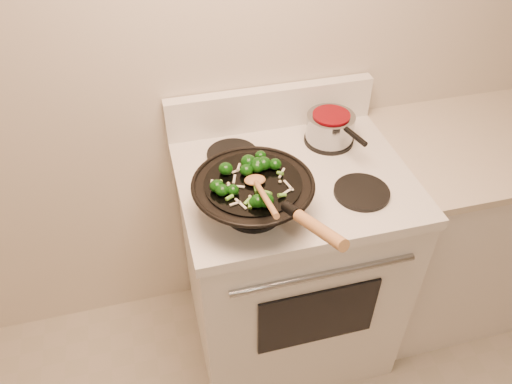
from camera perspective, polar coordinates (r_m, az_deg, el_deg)
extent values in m
plane|color=beige|center=(1.86, 10.90, 19.01)|extent=(3.50, 0.00, 3.50)
cube|color=white|center=(2.03, 3.68, -8.51)|extent=(0.76, 0.64, 0.88)
cube|color=white|center=(1.70, 4.33, 1.54)|extent=(0.78, 0.66, 0.04)
cube|color=white|center=(1.87, 1.67, 9.60)|extent=(0.78, 0.05, 0.16)
cylinder|color=#919499|center=(1.57, 7.81, -9.36)|extent=(0.60, 0.02, 0.02)
cube|color=black|center=(1.75, 7.06, -14.01)|extent=(0.42, 0.01, 0.28)
cylinder|color=black|center=(1.54, -0.32, -2.22)|extent=(0.18, 0.18, 0.01)
cylinder|color=black|center=(1.64, 11.99, -0.01)|extent=(0.18, 0.18, 0.01)
cylinder|color=black|center=(1.76, -2.72, 4.32)|extent=(0.18, 0.18, 0.01)
cylinder|color=black|center=(1.85, 8.30, 5.95)|extent=(0.18, 0.18, 0.01)
cube|color=white|center=(2.34, 21.90, -3.76)|extent=(0.82, 0.60, 0.88)
cube|color=beige|center=(2.07, 25.02, 5.23)|extent=(0.84, 0.62, 0.03)
torus|color=black|center=(1.46, -0.34, 0.95)|extent=(0.37, 0.37, 0.01)
cylinder|color=black|center=(1.46, -0.34, 1.04)|extent=(0.29, 0.29, 0.01)
cylinder|color=black|center=(1.29, 4.05, -2.07)|extent=(0.04, 0.07, 0.04)
cylinder|color=#AA7243|center=(1.19, 7.29, -4.29)|extent=(0.08, 0.19, 0.09)
ellipsoid|color=#0A3408|center=(1.37, 0.23, -1.01)|extent=(0.04, 0.04, 0.04)
cylinder|color=#52832F|center=(1.38, 0.74, -1.27)|extent=(0.02, 0.01, 0.02)
ellipsoid|color=#0A3408|center=(1.53, 0.53, 4.17)|extent=(0.04, 0.04, 0.03)
ellipsoid|color=#0A3408|center=(1.37, 1.13, -0.95)|extent=(0.05, 0.05, 0.04)
ellipsoid|color=#0A3408|center=(1.49, 0.21, 3.19)|extent=(0.05, 0.05, 0.04)
cylinder|color=#52832F|center=(1.50, 0.73, 2.89)|extent=(0.02, 0.02, 0.01)
ellipsoid|color=#0A3408|center=(1.48, -3.48, 2.68)|extent=(0.04, 0.04, 0.04)
ellipsoid|color=#0A3408|center=(1.50, 0.88, 3.29)|extent=(0.05, 0.05, 0.04)
ellipsoid|color=#0A3408|center=(1.48, -1.12, 2.53)|extent=(0.04, 0.04, 0.03)
cylinder|color=#52832F|center=(1.48, -0.66, 2.30)|extent=(0.02, 0.01, 0.01)
ellipsoid|color=#0A3408|center=(1.49, 0.13, 2.94)|extent=(0.04, 0.04, 0.04)
ellipsoid|color=#0A3408|center=(1.37, -0.11, -1.17)|extent=(0.03, 0.03, 0.03)
ellipsoid|color=#0A3408|center=(1.41, -2.66, 0.25)|extent=(0.04, 0.04, 0.03)
cylinder|color=#52832F|center=(1.42, -2.23, 0.07)|extent=(0.01, 0.02, 0.01)
ellipsoid|color=#0A3408|center=(1.50, 2.20, 3.20)|extent=(0.04, 0.04, 0.03)
ellipsoid|color=#0A3408|center=(1.41, -3.91, 0.22)|extent=(0.04, 0.04, 0.03)
ellipsoid|color=#0A3408|center=(1.42, -4.51, 0.69)|extent=(0.04, 0.04, 0.04)
cylinder|color=#52832F|center=(1.43, -3.99, 0.44)|extent=(0.02, 0.02, 0.02)
ellipsoid|color=#0A3408|center=(1.50, -0.86, 3.48)|extent=(0.05, 0.05, 0.04)
cube|color=silver|center=(1.51, -2.02, 2.81)|extent=(0.02, 0.04, 0.00)
cube|color=silver|center=(1.38, -1.77, -1.35)|extent=(0.03, 0.05, 0.00)
cube|color=silver|center=(1.45, -5.11, 0.94)|extent=(0.02, 0.04, 0.00)
cube|color=silver|center=(1.54, -0.20, 3.79)|extent=(0.05, 0.01, 0.00)
cube|color=silver|center=(1.46, -2.49, 1.49)|extent=(0.02, 0.04, 0.00)
cube|color=silver|center=(1.42, 3.64, 0.08)|extent=(0.04, 0.02, 0.00)
cube|color=silver|center=(1.44, 3.73, 0.76)|extent=(0.02, 0.05, 0.00)
cube|color=silver|center=(1.50, -1.98, 2.53)|extent=(0.05, 0.02, 0.00)
cube|color=silver|center=(1.44, -2.33, 0.68)|extent=(0.05, 0.03, 0.00)
cube|color=silver|center=(1.49, 2.96, 2.18)|extent=(0.03, 0.04, 0.00)
cube|color=silver|center=(1.38, -2.38, -1.32)|extent=(0.03, 0.01, 0.00)
cylinder|color=#5DA435|center=(1.45, -4.19, 1.11)|extent=(0.03, 0.02, 0.02)
cylinder|color=#5DA435|center=(1.48, 2.78, 2.18)|extent=(0.02, 0.02, 0.02)
cylinder|color=#5DA435|center=(1.41, 1.36, -0.11)|extent=(0.02, 0.02, 0.01)
cylinder|color=#5DA435|center=(1.48, -3.29, 2.19)|extent=(0.03, 0.01, 0.02)
cylinder|color=#5DA435|center=(1.40, 2.97, -0.37)|extent=(0.03, 0.03, 0.01)
cylinder|color=#5DA435|center=(1.37, -0.69, -1.48)|extent=(0.02, 0.03, 0.01)
cylinder|color=#5DA435|center=(1.40, -3.06, -0.64)|extent=(0.02, 0.02, 0.01)
cylinder|color=#5DA435|center=(1.42, 0.01, 0.31)|extent=(0.02, 0.02, 0.01)
cylinder|color=#5DA435|center=(1.38, -0.95, -1.03)|extent=(0.01, 0.02, 0.01)
sphere|color=#F5E5AD|center=(1.51, -0.56, 2.86)|extent=(0.01, 0.01, 0.01)
sphere|color=#F5E5AD|center=(1.40, -0.70, -0.53)|extent=(0.01, 0.01, 0.01)
sphere|color=#F5E5AD|center=(1.45, 2.76, 1.19)|extent=(0.01, 0.01, 0.01)
sphere|color=#F5E5AD|center=(1.45, -3.18, 0.98)|extent=(0.01, 0.01, 0.01)
ellipsoid|color=#AA7243|center=(1.45, -0.13, 1.38)|extent=(0.07, 0.05, 0.02)
cylinder|color=#AA7243|center=(1.32, 1.05, -0.64)|extent=(0.03, 0.25, 0.11)
cylinder|color=#919499|center=(1.82, 8.46, 7.35)|extent=(0.17, 0.17, 0.10)
cylinder|color=#66040B|center=(1.79, 8.62, 8.70)|extent=(0.13, 0.13, 0.01)
cylinder|color=black|center=(1.71, 11.32, 6.23)|extent=(0.05, 0.11, 0.02)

